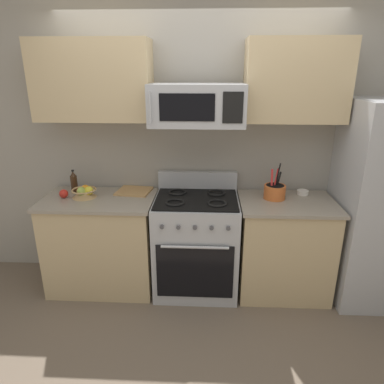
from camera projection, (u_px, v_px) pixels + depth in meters
The scene contains 14 objects.
ground_plane at pixel (193, 332), 2.81m from camera, with size 16.00×16.00×0.00m, color #6B5B4C.
wall_back at pixel (198, 148), 3.33m from camera, with size 8.00×0.10×2.60m, color #9E998E.
counter_left at pixel (103, 242), 3.29m from camera, with size 1.02×0.63×0.91m.
range_oven at pixel (196, 243), 3.25m from camera, with size 0.76×0.68×1.09m.
counter_right at pixel (284, 247), 3.21m from camera, with size 0.85×0.63×0.91m.
microwave at pixel (197, 105), 2.85m from camera, with size 0.79×0.44×0.34m.
upper_cabinets_left at pixel (93, 81), 2.96m from camera, with size 1.01×0.34×0.67m.
upper_cabinets_right at pixel (296, 81), 2.88m from camera, with size 0.84×0.34×0.67m.
utensil_crock at pixel (275, 191), 3.11m from camera, with size 0.19×0.19×0.34m.
fruit_basket at pixel (84, 192), 3.15m from camera, with size 0.22×0.22×0.11m.
apple_loose at pixel (64, 194), 3.14m from camera, with size 0.08×0.08×0.08m, color red.
cutting_board at pixel (134, 191), 3.30m from camera, with size 0.31×0.28×0.02m, color tan.
bottle_soy at pixel (74, 182), 3.27m from camera, with size 0.06×0.06×0.22m.
prep_bowl at pixel (303, 192), 3.23m from camera, with size 0.11×0.11×0.04m.
Camera 1 is at (0.10, -2.26, 2.02)m, focal length 32.23 mm.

